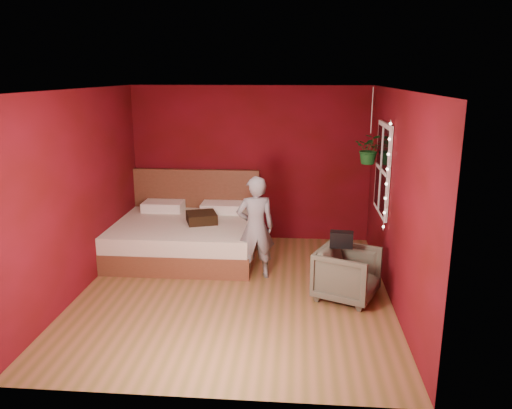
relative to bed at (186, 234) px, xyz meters
The scene contains 10 objects.
floor 1.69m from the bed, 55.36° to the right, with size 4.50×4.50×0.00m, color #915B3A.
room_walls 2.15m from the bed, 55.36° to the right, with size 4.04×4.54×2.62m.
window 3.18m from the bed, ahead, with size 0.05×0.97×1.27m.
fairy_lights 3.27m from the bed, 19.00° to the right, with size 0.04×0.04×1.45m.
bed is the anchor object (origin of this frame).
person 1.52m from the bed, 36.41° to the right, with size 0.53×0.35×1.45m, color gray.
armchair 2.80m from the bed, 31.28° to the right, with size 0.71×0.73×0.66m, color #585845.
handbag 2.73m from the bed, 30.88° to the right, with size 0.29×0.14×0.20m, color black.
throw_pillow 0.43m from the bed, 21.41° to the right, with size 0.44×0.44×0.16m, color black.
hanging_plant 3.11m from the bed, ahead, with size 0.49×0.46×1.09m.
Camera 1 is at (0.79, -6.03, 2.79)m, focal length 35.00 mm.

